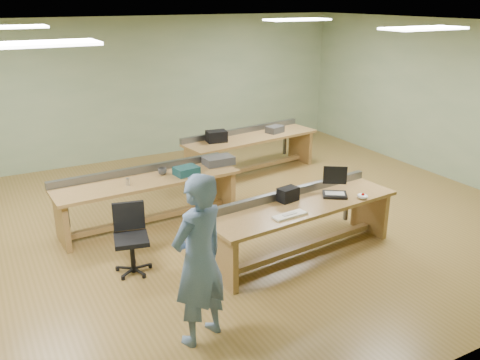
# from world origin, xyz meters

# --- Properties ---
(floor) EXTENTS (10.00, 10.00, 0.00)m
(floor) POSITION_xyz_m (0.00, 0.00, 0.00)
(floor) COLOR olive
(floor) RESTS_ON ground
(ceiling) EXTENTS (10.00, 10.00, 0.00)m
(ceiling) POSITION_xyz_m (0.00, 0.00, 3.00)
(ceiling) COLOR silver
(ceiling) RESTS_ON wall_back
(wall_back) EXTENTS (10.00, 0.04, 3.00)m
(wall_back) POSITION_xyz_m (0.00, 4.00, 1.50)
(wall_back) COLOR #93A27A
(wall_back) RESTS_ON floor
(wall_front) EXTENTS (10.00, 0.04, 3.00)m
(wall_front) POSITION_xyz_m (0.00, -4.00, 1.50)
(wall_front) COLOR #93A27A
(wall_front) RESTS_ON floor
(wall_right) EXTENTS (0.04, 8.00, 3.00)m
(wall_right) POSITION_xyz_m (5.00, 0.00, 1.50)
(wall_right) COLOR #93A27A
(wall_right) RESTS_ON floor
(fluor_panels) EXTENTS (6.20, 3.50, 0.03)m
(fluor_panels) POSITION_xyz_m (0.00, 0.00, 2.97)
(fluor_panels) COLOR white
(fluor_panels) RESTS_ON ceiling
(workbench_front) EXTENTS (2.89, 1.02, 0.86)m
(workbench_front) POSITION_xyz_m (0.66, -1.45, 0.56)
(workbench_front) COLOR #A97747
(workbench_front) RESTS_ON floor
(workbench_mid) EXTENTS (2.88, 0.89, 0.86)m
(workbench_mid) POSITION_xyz_m (-0.87, 0.51, 0.56)
(workbench_mid) COLOR #A97747
(workbench_mid) RESTS_ON floor
(workbench_back) EXTENTS (2.92, 1.12, 0.86)m
(workbench_back) POSITION_xyz_m (1.76, 1.91, 0.56)
(workbench_back) COLOR #A97747
(workbench_back) RESTS_ON floor
(person) EXTENTS (0.78, 0.64, 1.83)m
(person) POSITION_xyz_m (-1.33, -2.49, 0.91)
(person) COLOR #6982AB
(person) RESTS_ON floor
(laptop_base) EXTENTS (0.43, 0.41, 0.04)m
(laptop_base) POSITION_xyz_m (1.21, -1.44, 0.77)
(laptop_base) COLOR black
(laptop_base) RESTS_ON workbench_front
(laptop_screen) EXTENTS (0.28, 0.20, 0.26)m
(laptop_screen) POSITION_xyz_m (1.29, -1.33, 1.01)
(laptop_screen) COLOR black
(laptop_screen) RESTS_ON laptop_base
(keyboard) EXTENTS (0.47, 0.19, 0.03)m
(keyboard) POSITION_xyz_m (0.27, -1.71, 0.76)
(keyboard) COLOR white
(keyboard) RESTS_ON workbench_front
(trackball_mouse) EXTENTS (0.15, 0.17, 0.07)m
(trackball_mouse) POSITION_xyz_m (1.49, -1.69, 0.78)
(trackball_mouse) COLOR white
(trackball_mouse) RESTS_ON workbench_front
(camera_bag) EXTENTS (0.30, 0.22, 0.19)m
(camera_bag) POSITION_xyz_m (0.54, -1.27, 0.84)
(camera_bag) COLOR black
(camera_bag) RESTS_ON workbench_front
(task_chair) EXTENTS (0.58, 0.58, 0.90)m
(task_chair) POSITION_xyz_m (-1.53, -0.79, 0.33)
(task_chair) COLOR black
(task_chair) RESTS_ON floor
(parts_bin_teal) EXTENTS (0.39, 0.31, 0.13)m
(parts_bin_teal) POSITION_xyz_m (-0.26, 0.39, 0.81)
(parts_bin_teal) COLOR #143C42
(parts_bin_teal) RESTS_ON workbench_mid
(parts_bin_grey) EXTENTS (0.49, 0.31, 0.13)m
(parts_bin_grey) POSITION_xyz_m (0.41, 0.61, 0.82)
(parts_bin_grey) COLOR #39393C
(parts_bin_grey) RESTS_ON workbench_mid
(mug) EXTENTS (0.16, 0.16, 0.11)m
(mug) POSITION_xyz_m (-0.59, 0.57, 0.80)
(mug) COLOR #39393C
(mug) RESTS_ON workbench_mid
(drinks_can) EXTENTS (0.08, 0.08, 0.11)m
(drinks_can) POSITION_xyz_m (-1.20, 0.37, 0.80)
(drinks_can) COLOR silver
(drinks_can) RESTS_ON workbench_mid
(storage_box_back) EXTENTS (0.41, 0.32, 0.21)m
(storage_box_back) POSITION_xyz_m (0.99, 1.87, 0.86)
(storage_box_back) COLOR black
(storage_box_back) RESTS_ON workbench_back
(tray_back) EXTENTS (0.39, 0.33, 0.13)m
(tray_back) POSITION_xyz_m (2.34, 1.93, 0.82)
(tray_back) COLOR #39393C
(tray_back) RESTS_ON workbench_back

